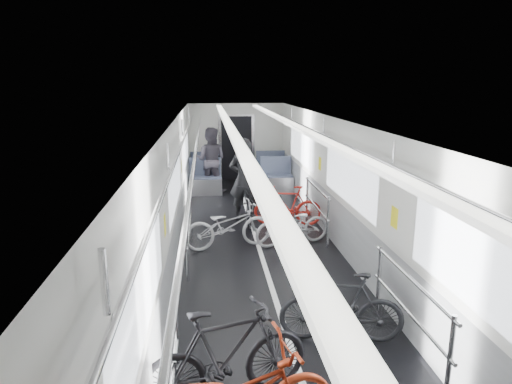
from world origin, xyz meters
TOP-DOWN VIEW (x-y plane):
  - car_shell at (0.00, 1.78)m, footprint 3.02×14.01m
  - bike_left_mid at (-0.79, -3.56)m, footprint 1.77×0.93m
  - bike_left_far at (-0.57, 0.71)m, footprint 1.77×0.94m
  - bike_right_near at (0.62, -2.63)m, footprint 1.55×0.70m
  - bike_right_mid at (0.66, 0.75)m, footprint 1.60×0.90m
  - bike_right_far at (0.78, 1.96)m, footprint 1.53×0.68m
  - bike_aisle at (0.07, 2.37)m, footprint 0.94×1.79m
  - person_standing at (-0.12, 2.47)m, footprint 0.77×0.61m
  - person_seated at (-0.85, 5.26)m, footprint 1.03×0.89m

SIDE VIEW (x-z plane):
  - bike_right_mid at x=0.66m, z-range 0.00..0.79m
  - bike_left_far at x=-0.57m, z-range 0.00..0.88m
  - bike_right_far at x=0.78m, z-range 0.00..0.89m
  - bike_aisle at x=0.07m, z-range 0.00..0.90m
  - bike_right_near at x=0.62m, z-range 0.00..0.90m
  - bike_left_mid at x=-0.79m, z-range 0.00..1.02m
  - person_seated at x=-0.85m, z-range 0.00..1.83m
  - person_standing at x=-0.12m, z-range 0.00..1.87m
  - car_shell at x=0.00m, z-range -0.08..2.33m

